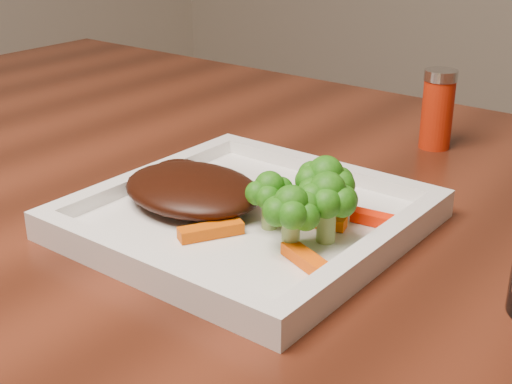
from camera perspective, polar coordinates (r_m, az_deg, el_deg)
The scene contains 12 objects.
plate at distance 0.63m, azimuth -0.71°, elevation -2.36°, with size 0.27×0.27×0.01m, color white.
steak at distance 0.65m, azimuth -5.10°, elevation 0.23°, with size 0.14×0.11×0.03m, color black.
broccoli_0 at distance 0.61m, azimuth 5.55°, elevation 0.49°, with size 0.06×0.06×0.07m, color #106211, non-canonical shape.
broccoli_1 at distance 0.58m, azimuth 5.70°, elevation -1.03°, with size 0.06×0.06×0.06m, color #2A6410, non-canonical shape.
broccoli_2 at distance 0.56m, azimuth 2.82°, elevation -2.04°, with size 0.05×0.05×0.06m, color #387112, non-canonical shape.
broccoli_3 at distance 0.60m, azimuth 1.09°, elevation -0.17°, with size 0.05×0.05×0.06m, color #146A11, non-canonical shape.
carrot_1 at distance 0.55m, azimuth 4.01°, elevation -5.38°, with size 0.05×0.01×0.01m, color #F35103.
carrot_2 at distance 0.59m, azimuth -3.63°, elevation -3.10°, with size 0.05×0.01×0.01m, color #D44E03.
carrot_3 at distance 0.62m, azimuth 9.83°, elevation -2.20°, with size 0.05×0.01×0.01m, color #FF2304.
carrot_4 at distance 0.67m, azimuth 3.89°, elevation -0.06°, with size 0.05×0.01×0.01m, color red.
carrot_6 at distance 0.61m, azimuth 4.77°, elevation -2.21°, with size 0.05×0.01×0.01m, color #E95A03.
spice_shaker at distance 0.85m, azimuth 14.32°, elevation 6.42°, with size 0.04×0.04×0.09m, color #B02109.
Camera 1 is at (0.22, -0.40, 1.03)m, focal length 50.00 mm.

